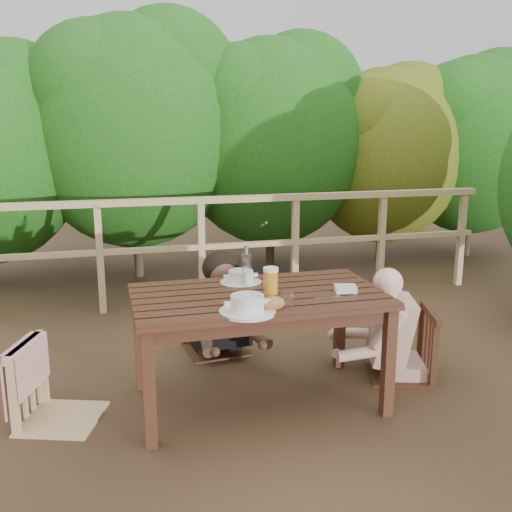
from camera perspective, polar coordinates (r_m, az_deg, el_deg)
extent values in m
plane|color=#513823|center=(3.70, 0.20, -13.89)|extent=(60.00, 60.00, 0.00)
cube|color=#381D11|center=(3.56, 0.21, -9.03)|extent=(1.46, 0.82, 0.68)
cube|color=tan|center=(3.49, -18.77, -8.50)|extent=(0.55, 0.55, 0.87)
cube|color=#381D11|center=(4.31, -3.96, -3.61)|extent=(0.49, 0.49, 0.89)
cube|color=#381D11|center=(4.01, 14.03, -5.44)|extent=(0.54, 0.54, 0.86)
cube|color=tan|center=(5.38, -5.30, 0.41)|extent=(5.60, 0.10, 1.01)
cylinder|color=silver|center=(3.11, -0.83, -4.72)|extent=(0.30, 0.30, 0.10)
cylinder|color=white|center=(3.67, -1.49, -2.06)|extent=(0.26, 0.26, 0.09)
ellipsoid|color=#A47126|center=(3.16, 1.64, -4.63)|extent=(0.13, 0.10, 0.08)
cylinder|color=orange|center=(3.41, 1.44, -2.50)|extent=(0.09, 0.09, 0.17)
cylinder|color=white|center=(3.57, -0.95, -1.04)|extent=(0.06, 0.06, 0.26)
cylinder|color=white|center=(3.21, 3.06, -4.33)|extent=(0.07, 0.07, 0.08)
cube|color=white|center=(3.49, 8.67, -3.27)|extent=(0.14, 0.11, 0.05)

